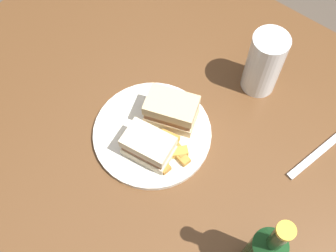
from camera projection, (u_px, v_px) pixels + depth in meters
ground_plane at (177, 220)px, 1.63m from camera, size 6.00×6.00×0.00m
dining_table at (179, 187)px, 1.29m from camera, size 1.27×0.95×0.77m
plate at (152, 133)px, 0.94m from camera, size 0.27×0.27×0.01m
sandwich_half_left at (149, 146)px, 0.88m from camera, size 0.11×0.08×0.06m
sandwich_half_right at (170, 112)px, 0.92m from camera, size 0.13×0.10×0.07m
potato_wedge_front at (175, 153)px, 0.90m from camera, size 0.05×0.05×0.02m
potato_wedge_middle at (161, 164)px, 0.89m from camera, size 0.05×0.03×0.02m
potato_wedge_back at (182, 157)px, 0.90m from camera, size 0.04×0.03×0.02m
potato_wedge_left_edge at (177, 149)px, 0.91m from camera, size 0.05×0.03×0.02m
potato_wedge_right_edge at (169, 138)px, 0.92m from camera, size 0.05×0.03×0.02m
pint_glass at (263, 66)px, 0.95m from camera, size 0.08×0.08×0.17m
cider_bottle at (264, 252)px, 0.73m from camera, size 0.06×0.06×0.25m
fork at (317, 154)px, 0.92m from camera, size 0.06×0.18×0.01m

